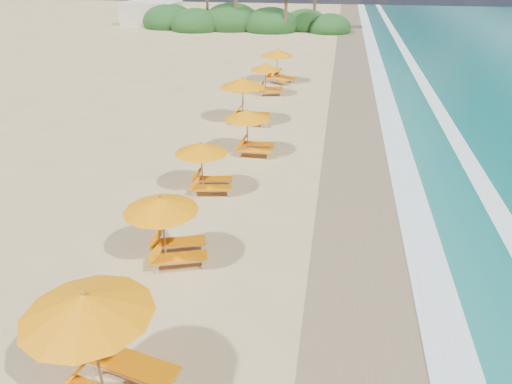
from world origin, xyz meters
The scene contains 12 objects.
ground centered at (0.00, 0.00, 0.00)m, with size 160.00×160.00×0.00m, color tan.
wet_sand centered at (4.00, 0.00, 0.01)m, with size 4.00×160.00×0.01m, color #816D4D.
surf_foam centered at (6.70, 0.00, 0.03)m, with size 4.00×160.00×0.01m.
station_3 centered at (-1.83, -7.53, 1.49)m, with size 3.23×3.11×2.65m.
station_4 centered at (-2.15, -2.62, 1.25)m, with size 2.84×2.78×2.22m.
station_5 centered at (-2.32, 2.14, 1.15)m, with size 2.46×2.35×2.05m.
station_6 centered at (-1.32, 6.24, 1.20)m, with size 2.30×2.12×2.14m.
station_7 centered at (-2.38, 10.67, 1.41)m, with size 2.80×2.60×2.52m.
station_8 centered at (-2.09, 16.63, 1.15)m, with size 2.48×2.37×2.06m.
station_9 centered at (-1.78, 19.99, 1.34)m, with size 3.22×3.22×2.38m.
treeline centered at (-9.94, 45.51, 1.00)m, with size 25.80×8.80×9.74m.
beach_building centered at (-22.00, 48.00, 1.40)m, with size 7.00×5.00×2.80m, color beige.
Camera 1 is at (2.42, -13.97, 8.36)m, focal length 33.25 mm.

